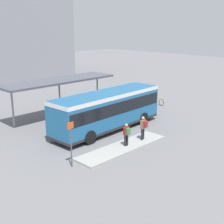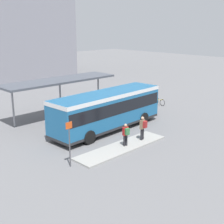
# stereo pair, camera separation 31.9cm
# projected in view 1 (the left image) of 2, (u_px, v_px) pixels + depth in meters

# --- Properties ---
(ground_plane) EXTENTS (120.00, 120.00, 0.00)m
(ground_plane) POSITION_uv_depth(u_px,v_px,m) (108.00, 130.00, 25.22)
(ground_plane) COLOR slate
(curb_island) EXTENTS (7.39, 1.80, 0.12)m
(curb_island) POSITION_uv_depth(u_px,v_px,m) (123.00, 147.00, 21.45)
(curb_island) COLOR #9E9E99
(curb_island) RESTS_ON ground_plane
(city_bus) EXTENTS (10.24, 3.03, 3.07)m
(city_bus) POSITION_uv_depth(u_px,v_px,m) (108.00, 108.00, 24.74)
(city_bus) COLOR #1E6093
(city_bus) RESTS_ON ground_plane
(pedestrian_waiting) EXTENTS (0.42, 0.46, 1.60)m
(pedestrian_waiting) POSITION_uv_depth(u_px,v_px,m) (127.00, 133.00, 21.30)
(pedestrian_waiting) COLOR #232328
(pedestrian_waiting) RESTS_ON curb_island
(pedestrian_companion) EXTENTS (0.46, 0.51, 1.74)m
(pedestrian_companion) POSITION_uv_depth(u_px,v_px,m) (143.00, 127.00, 22.45)
(pedestrian_companion) COLOR #232328
(pedestrian_companion) RESTS_ON curb_island
(bicycle_yellow) EXTENTS (0.48, 1.64, 0.71)m
(bicycle_yellow) POSITION_uv_depth(u_px,v_px,m) (158.00, 101.00, 32.88)
(bicycle_yellow) COLOR black
(bicycle_yellow) RESTS_ON ground_plane
(bicycle_green) EXTENTS (0.48, 1.60, 0.69)m
(bicycle_green) POSITION_uv_depth(u_px,v_px,m) (150.00, 101.00, 33.16)
(bicycle_green) COLOR black
(bicycle_green) RESTS_ON ground_plane
(bicycle_black) EXTENTS (0.48, 1.64, 0.71)m
(bicycle_black) POSITION_uv_depth(u_px,v_px,m) (147.00, 99.00, 33.95)
(bicycle_black) COLOR black
(bicycle_black) RESTS_ON ground_plane
(bicycle_blue) EXTENTS (0.48, 1.55, 0.67)m
(bicycle_blue) POSITION_uv_depth(u_px,v_px,m) (141.00, 98.00, 34.31)
(bicycle_blue) COLOR black
(bicycle_blue) RESTS_ON ground_plane
(station_shelter) EXTENTS (11.00, 2.98, 3.41)m
(station_shelter) POSITION_uv_depth(u_px,v_px,m) (59.00, 81.00, 28.11)
(station_shelter) COLOR #4C515B
(station_shelter) RESTS_ON ground_plane
(potted_planter_near_shelter) EXTENTS (0.71, 0.71, 1.21)m
(potted_planter_near_shelter) POSITION_uv_depth(u_px,v_px,m) (108.00, 107.00, 29.48)
(potted_planter_near_shelter) COLOR slate
(potted_planter_near_shelter) RESTS_ON ground_plane
(platform_sign) EXTENTS (0.44, 0.08, 2.80)m
(platform_sign) POSITION_uv_depth(u_px,v_px,m) (71.00, 142.00, 18.25)
(platform_sign) COLOR #4C4C51
(platform_sign) RESTS_ON ground_plane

